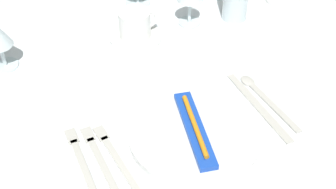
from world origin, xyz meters
The scene contains 10 objects.
dining_table centered at (0.00, 0.00, 0.66)m, with size 1.80×1.11×0.74m.
dinner_plate centered at (-0.02, -0.26, 0.75)m, with size 0.27×0.27×0.02m, color white.
toothbrush_package centered at (-0.02, -0.26, 0.77)m, with size 0.09×0.21×0.02m.
fork_outer centered at (-0.19, -0.24, 0.74)m, with size 0.03×0.21×0.00m.
fork_inner centered at (-0.22, -0.24, 0.74)m, with size 0.02×0.21×0.00m.
fork_salad centered at (-0.25, -0.23, 0.74)m, with size 0.03×0.22×0.00m.
dinner_knife centered at (0.14, -0.25, 0.74)m, with size 0.02×0.24×0.00m.
spoon_soup centered at (0.17, -0.22, 0.74)m, with size 0.03×0.20×0.01m.
saucer_right centered at (0.01, 0.11, 0.74)m, with size 0.14×0.14×0.01m, color white.
coffee_cup_right centered at (0.01, 0.11, 0.79)m, with size 0.11×0.08×0.07m.
Camera 1 is at (-0.35, -0.79, 1.41)m, focal length 47.24 mm.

